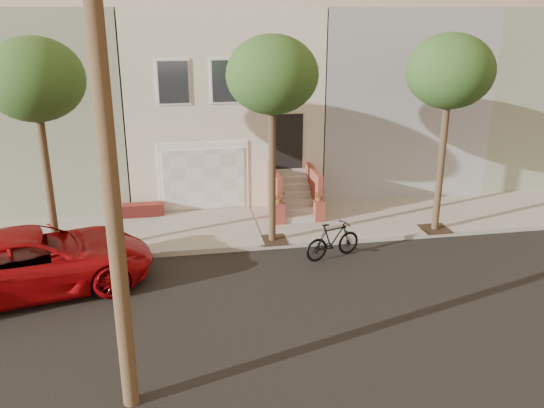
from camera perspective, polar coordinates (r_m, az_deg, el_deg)
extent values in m
plane|color=black|center=(14.65, -1.17, -10.19)|extent=(90.00, 90.00, 0.00)
cube|color=gray|center=(19.43, -3.64, -2.37)|extent=(40.00, 3.70, 0.15)
cube|color=beige|center=(24.17, -5.45, 10.63)|extent=(7.00, 8.00, 7.00)
cube|color=gray|center=(24.58, -21.67, 9.53)|extent=(6.50, 8.00, 7.00)
cube|color=gray|center=(25.63, 10.16, 10.90)|extent=(6.50, 8.00, 7.00)
cube|color=gray|center=(28.51, 22.75, 10.55)|extent=(6.50, 8.00, 7.00)
cube|color=white|center=(20.70, -6.79, 2.77)|extent=(3.20, 0.12, 2.50)
cube|color=silver|center=(20.67, -6.77, 2.46)|extent=(2.90, 0.06, 2.20)
cube|color=gray|center=(19.33, -6.29, -2.29)|extent=(3.20, 3.70, 0.02)
cube|color=maroon|center=(20.71, -12.70, -0.56)|extent=(1.40, 0.45, 0.44)
cube|color=black|center=(20.75, 1.71, 6.22)|extent=(1.00, 0.06, 2.00)
cube|color=#3F4751|center=(19.95, -9.80, 11.86)|extent=(1.00, 0.06, 1.40)
cube|color=white|center=(19.97, -9.80, 11.86)|extent=(1.15, 0.05, 1.55)
cube|color=#3F4751|center=(20.05, -4.54, 12.10)|extent=(1.00, 0.06, 1.40)
cube|color=white|center=(20.07, -4.54, 12.11)|extent=(1.15, 0.05, 1.55)
cube|color=#3F4751|center=(20.30, 0.64, 12.24)|extent=(1.00, 0.06, 1.40)
cube|color=white|center=(20.32, 0.63, 12.25)|extent=(1.15, 0.05, 1.55)
cube|color=gray|center=(19.74, 2.70, -1.45)|extent=(1.20, 0.28, 0.20)
cube|color=gray|center=(19.92, 2.53, -0.64)|extent=(1.20, 0.28, 0.20)
cube|color=gray|center=(20.12, 2.37, 0.16)|extent=(1.20, 0.28, 0.20)
cube|color=gray|center=(20.31, 2.21, 0.95)|extent=(1.20, 0.28, 0.20)
cube|color=gray|center=(20.51, 2.05, 1.72)|extent=(1.20, 0.28, 0.20)
cube|color=gray|center=(20.72, 1.90, 2.47)|extent=(1.20, 0.28, 0.20)
cube|color=gray|center=(20.92, 1.74, 3.22)|extent=(1.20, 0.28, 0.20)
cube|color=brown|center=(20.15, 0.27, 1.11)|extent=(0.18, 1.96, 1.60)
cube|color=brown|center=(20.44, 4.13, 1.32)|extent=(0.18, 1.96, 1.60)
cube|color=brown|center=(19.48, 0.73, -0.93)|extent=(0.35, 0.35, 0.70)
imported|color=#214318|center=(19.29, 0.74, 0.67)|extent=(0.40, 0.35, 0.45)
cube|color=brown|center=(19.77, 4.72, -0.69)|extent=(0.35, 0.35, 0.70)
imported|color=#214318|center=(19.59, 4.76, 0.90)|extent=(0.41, 0.35, 0.45)
cube|color=#2D2116|center=(18.31, -20.51, -4.72)|extent=(0.90, 0.90, 0.02)
cylinder|color=#3A2B1A|center=(17.61, -21.29, 1.54)|extent=(0.22, 0.22, 4.20)
ellipsoid|color=#214318|center=(17.01, -22.53, 11.37)|extent=(2.70, 2.57, 2.29)
cube|color=#2D2116|center=(18.20, 0.02, -3.58)|extent=(0.90, 0.90, 0.02)
cylinder|color=#3A2B1A|center=(17.50, 0.02, 2.77)|extent=(0.22, 0.22, 4.20)
ellipsoid|color=#214318|center=(16.90, 0.03, 12.74)|extent=(2.70, 2.57, 2.29)
cube|color=#2D2116|center=(19.85, 15.87, -2.37)|extent=(0.90, 0.90, 0.02)
cylinder|color=#3A2B1A|center=(19.21, 16.43, 3.46)|extent=(0.22, 0.22, 4.20)
ellipsoid|color=#214318|center=(18.66, 17.32, 12.51)|extent=(2.70, 2.57, 2.29)
cylinder|color=#4F3924|center=(9.74, -16.10, 5.49)|extent=(0.30, 0.30, 10.00)
imported|color=#9A080D|center=(16.34, -22.51, -5.24)|extent=(6.54, 4.14, 1.68)
imported|color=black|center=(17.20, 6.08, -3.60)|extent=(1.95, 1.11, 1.13)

